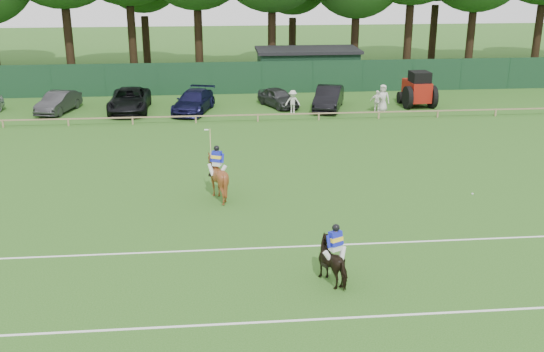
{
  "coord_description": "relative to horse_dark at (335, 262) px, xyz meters",
  "views": [
    {
      "loc": [
        -1.88,
        -22.08,
        10.05
      ],
      "look_at": [
        0.5,
        3.0,
        1.4
      ],
      "focal_mm": 42.0,
      "sensor_mm": 36.0,
      "label": 1
    }
  ],
  "objects": [
    {
      "name": "sedan_navy",
      "position": [
        -5.09,
        24.87,
        0.02
      ],
      "size": [
        3.31,
        5.42,
        1.47
      ],
      "primitive_type": "imported",
      "rotation": [
        0.0,
        0.0,
        -0.27
      ],
      "color": "black",
      "rests_on": "ground"
    },
    {
      "name": "rider_dark",
      "position": [
        0.01,
        -0.01,
        0.67
      ],
      "size": [
        0.89,
        0.6,
        1.41
      ],
      "rotation": [
        0.0,
        0.0,
        3.61
      ],
      "color": "silver",
      "rests_on": "ground"
    },
    {
      "name": "pitch_rail",
      "position": [
        -1.91,
        21.75,
        -0.27
      ],
      "size": [
        62.1,
        0.1,
        0.5
      ],
      "color": "#997F5B",
      "rests_on": "ground"
    },
    {
      "name": "polo_ball",
      "position": [
        7.69,
        7.39,
        -0.67
      ],
      "size": [
        0.09,
        0.09,
        0.09
      ],
      "primitive_type": "sphere",
      "color": "silver",
      "rests_on": "ground"
    },
    {
      "name": "utility_shed",
      "position": [
        4.09,
        33.75,
        0.82
      ],
      "size": [
        8.4,
        4.4,
        3.04
      ],
      "color": "#14331E",
      "rests_on": "ground"
    },
    {
      "name": "horse_chestnut",
      "position": [
        -3.68,
        8.09,
        0.23
      ],
      "size": [
        2.08,
        2.18,
        1.89
      ],
      "primitive_type": "imported",
      "rotation": [
        0.0,
        0.0,
        2.74
      ],
      "color": "brown",
      "rests_on": "ground"
    },
    {
      "name": "pitch_lines",
      "position": [
        -1.91,
        0.25,
        -0.71
      ],
      "size": [
        60.0,
        5.1,
        0.01
      ],
      "color": "silver",
      "rests_on": "ground"
    },
    {
      "name": "spectator_left",
      "position": [
        1.65,
        23.94,
        0.07
      ],
      "size": [
        1.06,
        0.67,
        1.57
      ],
      "primitive_type": "imported",
      "rotation": [
        0.0,
        0.0,
        -0.09
      ],
      "color": "beige",
      "rests_on": "ground"
    },
    {
      "name": "sedan_grey",
      "position": [
        -14.31,
        25.61,
        -0.0
      ],
      "size": [
        2.54,
        4.56,
        1.42
      ],
      "primitive_type": "imported",
      "rotation": [
        0.0,
        0.0,
        -0.25
      ],
      "color": "#2A2B2D",
      "rests_on": "ground"
    },
    {
      "name": "ground",
      "position": [
        -1.91,
        3.75,
        -0.72
      ],
      "size": [
        160.0,
        160.0,
        0.0
      ],
      "primitive_type": "plane",
      "color": "#1E4C14",
      "rests_on": "ground"
    },
    {
      "name": "tree_row",
      "position": [
        0.09,
        38.75,
        -0.72
      ],
      "size": [
        96.0,
        12.0,
        21.0
      ],
      "primitive_type": null,
      "color": "#26561C",
      "rests_on": "ground"
    },
    {
      "name": "spectator_mid",
      "position": [
        7.4,
        23.55,
        0.05
      ],
      "size": [
        0.96,
        0.56,
        1.53
      ],
      "primitive_type": "imported",
      "rotation": [
        0.0,
        0.0,
        -0.22
      ],
      "color": "white",
      "rests_on": "ground"
    },
    {
      "name": "spectator_right",
      "position": [
        7.85,
        23.75,
        0.23
      ],
      "size": [
        1.04,
        0.82,
        1.88
      ],
      "primitive_type": "imported",
      "rotation": [
        0.0,
        0.0,
        -0.26
      ],
      "color": "beige",
      "rests_on": "ground"
    },
    {
      "name": "horse_dark",
      "position": [
        0.0,
        0.0,
        0.0
      ],
      "size": [
        1.46,
        1.86,
        1.43
      ],
      "primitive_type": "imported",
      "rotation": [
        0.0,
        0.0,
        3.61
      ],
      "color": "black",
      "rests_on": "ground"
    },
    {
      "name": "tractor",
      "position": [
        10.71,
        25.08,
        0.49
      ],
      "size": [
        2.19,
        3.11,
        2.55
      ],
      "rotation": [
        0.0,
        0.0,
        0.04
      ],
      "color": "maroon",
      "rests_on": "ground"
    },
    {
      "name": "estate_black",
      "position": [
        4.3,
        24.89,
        0.08
      ],
      "size": [
        3.03,
        5.12,
        1.59
      ],
      "primitive_type": "imported",
      "rotation": [
        0.0,
        0.0,
        -0.3
      ],
      "color": "black",
      "rests_on": "ground"
    },
    {
      "name": "suv_black",
      "position": [
        -9.49,
        25.46,
        0.07
      ],
      "size": [
        2.66,
        5.68,
        1.57
      ],
      "primitive_type": "imported",
      "rotation": [
        0.0,
        0.0,
        0.01
      ],
      "color": "black",
      "rests_on": "ground"
    },
    {
      "name": "hatch_grey",
      "position": [
        0.86,
        25.99,
        -0.05
      ],
      "size": [
        3.05,
        4.2,
        1.33
      ],
      "primitive_type": "imported",
      "rotation": [
        0.0,
        0.0,
        0.43
      ],
      "color": "#313234",
      "rests_on": "ground"
    },
    {
      "name": "rider_chestnut",
      "position": [
        -3.69,
        8.08,
        1.05
      ],
      "size": [
        0.9,
        0.77,
        2.05
      ],
      "rotation": [
        0.0,
        0.0,
        2.74
      ],
      "color": "silver",
      "rests_on": "ground"
    },
    {
      "name": "perimeter_fence",
      "position": [
        -1.91,
        30.75,
        0.53
      ],
      "size": [
        92.08,
        0.08,
        2.5
      ],
      "color": "#14351E",
      "rests_on": "ground"
    }
  ]
}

